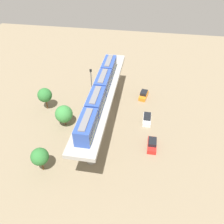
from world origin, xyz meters
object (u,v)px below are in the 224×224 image
Objects in this scene: tree_far_corner at (40,157)px; parked_car_red at (152,144)px; parked_car_white at (147,119)px; parked_car_orange at (144,95)px; tree_mid_lot at (64,114)px; signal_post at (92,88)px; tree_near_viaduct at (45,95)px; train at (100,92)px.

parked_car_red is at bearing 24.52° from tree_far_corner.
parked_car_orange is (-1.34, 9.53, 0.00)m from parked_car_white.
parked_car_red is 0.83× the size of tree_mid_lot.
tree_far_corner is at bearing -90.42° from tree_mid_lot.
tree_mid_lot is (-18.36, -4.26, 2.37)m from parked_car_white.
signal_post reaches higher than parked_car_white.
parked_car_white is 24.94m from tree_near_viaduct.
parked_car_orange is 0.78× the size of tree_near_viaduct.
tree_mid_lot reaches higher than parked_car_orange.
train is at bearing 161.65° from parked_car_red.
tree_mid_lot is at bearing -130.56° from parked_car_orange.
parked_car_red is 27.74m from tree_near_viaduct.
parked_car_red is 18.91m from signal_post.
parked_car_white is 8.05m from parked_car_red.
train is 15.20m from parked_car_red.
train is 6.53× the size of parked_car_red.
tree_mid_lot reaches higher than parked_car_red.
tree_near_viaduct is at bearing 141.73° from tree_mid_lot.
signal_post is at bearing 75.56° from tree_far_corner.
train is 5.40× the size of tree_mid_lot.
signal_post is (4.92, 6.75, 2.94)m from tree_mid_lot.
tree_near_viaduct is (-26.15, 8.67, 3.25)m from parked_car_red.
tree_far_corner reaches higher than parked_car_white.
parked_car_white is at bearing 13.07° from tree_mid_lot.
tree_near_viaduct is at bearing 178.36° from parked_car_white.
parked_car_white is at bearing 42.63° from tree_far_corner.
signal_post is (5.01, 19.47, 2.45)m from tree_far_corner.
signal_post is (11.28, 1.73, 2.06)m from tree_near_viaduct.
tree_near_viaduct is 0.52× the size of signal_post.
parked_car_orange is at bearing 39.02° from tree_mid_lot.
tree_near_viaduct is (-24.72, 0.75, 3.25)m from parked_car_white.
tree_far_corner is 0.47× the size of signal_post.
train reaches higher than tree_near_viaduct.
tree_near_viaduct is at bearing 161.50° from train.
tree_mid_lot is at bearing 169.33° from parked_car_red.
tree_far_corner is (-19.88, -9.07, 2.86)m from parked_car_red.
train is at bearing -157.40° from parked_car_white.
signal_post is at bearing 8.72° from tree_near_viaduct.
signal_post reaches higher than parked_car_red.
parked_car_red is at bearing -79.67° from parked_car_white.
tree_near_viaduct is 8.15m from tree_mid_lot.
tree_mid_lot is at bearing -179.29° from train.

